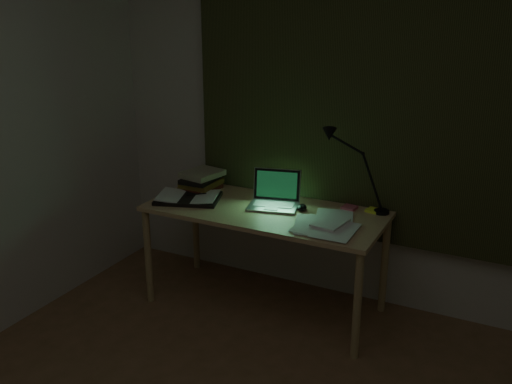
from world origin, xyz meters
TOP-DOWN VIEW (x-y plane):
  - wall_back at (0.00, 2.00)m, footprint 3.50×0.00m
  - curtain at (0.00, 1.96)m, footprint 2.20×0.06m
  - desk at (-0.47, 1.60)m, footprint 1.47×0.64m
  - laptop at (-0.44, 1.65)m, footprint 0.37×0.40m
  - open_textbook at (-0.99, 1.53)m, footprint 0.47×0.40m
  - book_stack at (-1.02, 1.74)m, footprint 0.21×0.26m
  - loose_papers at (-0.07, 1.55)m, footprint 0.39×0.41m
  - mouse at (-0.26, 1.69)m, footprint 0.07×0.10m
  - sticky_yellow at (0.14, 1.86)m, footprint 0.09×0.09m
  - sticky_pink at (-0.01, 1.84)m, footprint 0.09×0.09m
  - desk_lamp at (0.19, 1.86)m, footprint 0.38×0.32m

SIDE VIEW (x-z plane):
  - desk at x=-0.47m, z-range 0.00..0.67m
  - sticky_yellow at x=0.14m, z-range 0.67..0.69m
  - sticky_pink at x=-0.01m, z-range 0.67..0.69m
  - loose_papers at x=-0.07m, z-range 0.67..0.69m
  - open_textbook at x=-0.99m, z-range 0.67..0.71m
  - mouse at x=-0.26m, z-range 0.67..0.71m
  - book_stack at x=-1.02m, z-range 0.67..0.81m
  - laptop at x=-0.44m, z-range 0.67..0.89m
  - desk_lamp at x=0.19m, z-range 0.67..1.17m
  - wall_back at x=0.00m, z-range 0.00..2.50m
  - curtain at x=0.00m, z-range 0.45..2.45m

